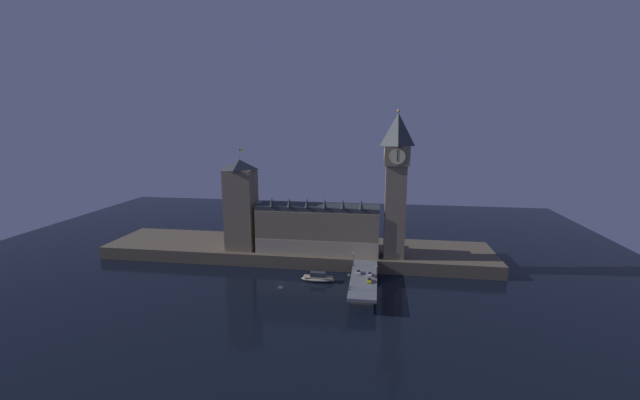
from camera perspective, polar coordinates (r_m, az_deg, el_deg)
ground_plane at (r=195.56m, az=-5.82°, el=-11.84°), size 400.00×400.00×0.00m
embankment at (r=229.91m, az=-3.45°, el=-7.33°), size 220.00×42.00×6.90m
parliament_hall at (r=212.82m, az=-0.32°, el=-4.20°), size 65.69×16.39×31.21m
clock_tower at (r=203.45m, az=10.99°, el=2.71°), size 12.84×12.95×75.97m
victoria_tower at (r=221.12m, az=-11.40°, el=-0.63°), size 15.67×15.67×55.91m
bridge at (r=183.80m, az=6.37°, el=-11.75°), size 11.93×46.00×7.04m
car_northbound_lead at (r=186.79m, az=5.62°, el=-10.40°), size 2.11×4.36×1.54m
car_southbound_lead at (r=178.40m, az=7.20°, el=-11.51°), size 1.84×4.70×1.48m
car_southbound_trail at (r=185.07m, az=7.25°, el=-10.66°), size 2.06×3.83×1.44m
pedestrian_near_rail at (r=171.55m, az=4.45°, el=-12.35°), size 0.38×0.38×1.59m
pedestrian_mid_walk at (r=182.38m, az=8.07°, el=-10.94°), size 0.38×0.38×1.70m
street_lamp_near at (r=167.93m, az=4.27°, el=-11.53°), size 1.34×0.60×7.14m
street_lamp_mid at (r=181.50m, az=8.22°, el=-10.06°), size 1.34×0.60×6.14m
street_lamp_far at (r=195.42m, az=4.90°, el=-8.26°), size 1.34×0.60×6.99m
boat_upstream at (r=195.27m, az=-0.29°, el=-11.27°), size 16.58×5.11×4.71m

